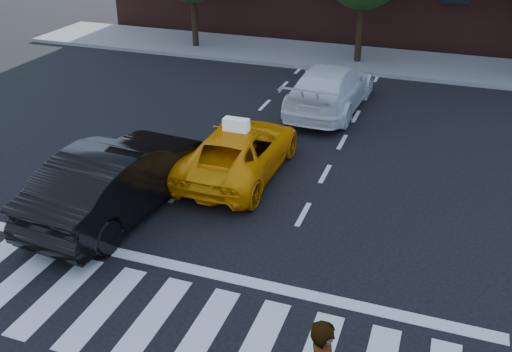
{
  "coord_description": "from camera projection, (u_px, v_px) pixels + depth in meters",
  "views": [
    {
      "loc": [
        4.37,
        -6.73,
        6.96
      ],
      "look_at": [
        0.61,
        3.88,
        1.1
      ],
      "focal_mm": 40.0,
      "sensor_mm": 36.0,
      "label": 1
    }
  ],
  "objects": [
    {
      "name": "ground",
      "position": [
        151.0,
        320.0,
        10.14
      ],
      "size": [
        120.0,
        120.0,
        0.0
      ],
      "primitive_type": "plane",
      "color": "black",
      "rests_on": "ground"
    },
    {
      "name": "crosswalk",
      "position": [
        151.0,
        320.0,
        10.14
      ],
      "size": [
        13.0,
        2.4,
        0.01
      ],
      "primitive_type": "cube",
      "color": "silver",
      "rests_on": "ground"
    },
    {
      "name": "stop_line",
      "position": [
        190.0,
        269.0,
        11.47
      ],
      "size": [
        12.0,
        0.3,
        0.01
      ],
      "primitive_type": "cube",
      "color": "silver",
      "rests_on": "ground"
    },
    {
      "name": "sidewalk_far",
      "position": [
        348.0,
        58.0,
        24.73
      ],
      "size": [
        30.0,
        4.0,
        0.15
      ],
      "primitive_type": "cube",
      "color": "slate",
      "rests_on": "ground"
    },
    {
      "name": "taxi",
      "position": [
        239.0,
        151.0,
        14.94
      ],
      "size": [
        2.2,
        4.7,
        1.3
      ],
      "primitive_type": "imported",
      "rotation": [
        0.0,
        0.0,
        3.13
      ],
      "color": "#FF9B05",
      "rests_on": "ground"
    },
    {
      "name": "black_sedan",
      "position": [
        119.0,
        178.0,
        13.11
      ],
      "size": [
        2.26,
        5.35,
        1.72
      ],
      "primitive_type": "imported",
      "rotation": [
        0.0,
        0.0,
        3.06
      ],
      "color": "black",
      "rests_on": "ground"
    },
    {
      "name": "white_suv",
      "position": [
        330.0,
        88.0,
        19.12
      ],
      "size": [
        2.38,
        5.36,
        1.53
      ],
      "primitive_type": "imported",
      "rotation": [
        0.0,
        0.0,
        3.1
      ],
      "color": "white",
      "rests_on": "ground"
    },
    {
      "name": "taxi_sign",
      "position": [
        236.0,
        125.0,
        14.4
      ],
      "size": [
        0.65,
        0.28,
        0.32
      ],
      "primitive_type": "cube",
      "rotation": [
        0.0,
        0.0,
        3.13
      ],
      "color": "white",
      "rests_on": "taxi"
    }
  ]
}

